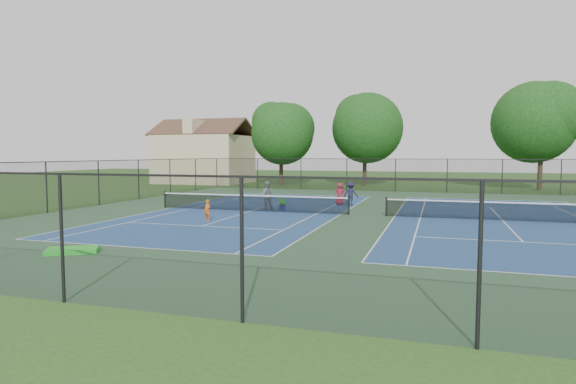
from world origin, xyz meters
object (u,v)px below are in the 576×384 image
(clapboard_house, at_px, (204,157))
(child_player, at_px, (207,210))
(tree_back_b, at_px, (365,125))
(instructor, at_px, (267,195))
(ball_hopper, at_px, (282,202))
(tree_back_d, at_px, (542,118))
(tree_back_a, at_px, (281,131))
(bystander_c, at_px, (340,194))
(bystander_b, at_px, (351,194))
(ball_crate, at_px, (282,208))

(clapboard_house, bearing_deg, child_player, -62.51)
(tree_back_b, relative_size, clapboard_house, 0.93)
(instructor, xyz_separation_m, ball_hopper, (1.11, -0.22, -0.35))
(tree_back_d, distance_m, instructor, 30.54)
(child_player, bearing_deg, tree_back_a, 122.64)
(tree_back_a, bearing_deg, bystander_c, -61.15)
(tree_back_a, xyz_separation_m, bystander_c, (10.43, -18.93, -5.27))
(clapboard_house, distance_m, instructor, 29.04)
(child_player, bearing_deg, tree_back_b, 105.31)
(tree_back_a, height_order, bystander_b, tree_back_a)
(tree_back_b, xyz_separation_m, bystander_b, (2.21, -21.21, -5.80))
(bystander_c, bearing_deg, clapboard_house, -34.28)
(tree_back_d, bearing_deg, child_player, -125.54)
(tree_back_b, xyz_separation_m, tree_back_d, (17.00, -2.00, 0.23))
(tree_back_a, height_order, instructor, tree_back_a)
(child_player, xyz_separation_m, instructor, (1.07, 5.97, 0.33))
(tree_back_d, height_order, bystander_b, tree_back_d)
(instructor, bearing_deg, child_player, 57.33)
(bystander_c, distance_m, ball_hopper, 4.93)
(child_player, distance_m, ball_hopper, 6.15)
(instructor, bearing_deg, tree_back_a, -96.50)
(instructor, height_order, ball_hopper, instructor)
(tree_back_a, height_order, tree_back_d, tree_back_d)
(child_player, distance_m, ball_crate, 6.16)
(bystander_b, height_order, ball_hopper, bystander_b)
(tree_back_b, bearing_deg, tree_back_d, -6.71)
(child_player, bearing_deg, bystander_c, 85.05)
(ball_hopper, bearing_deg, ball_crate, 0.00)
(instructor, height_order, bystander_c, instructor)
(tree_back_d, distance_m, ball_hopper, 30.08)
(bystander_c, distance_m, ball_crate, 4.96)
(tree_back_b, distance_m, ball_crate, 25.84)
(tree_back_d, bearing_deg, bystander_c, -129.44)
(tree_back_d, relative_size, ball_hopper, 23.75)
(clapboard_house, height_order, bystander_b, clapboard_house)
(child_player, height_order, bystander_b, bystander_b)
(bystander_b, height_order, bystander_c, bystander_b)
(clapboard_house, height_order, bystander_c, clapboard_house)
(tree_back_b, bearing_deg, ball_hopper, -93.10)
(tree_back_a, height_order, tree_back_b, tree_back_b)
(ball_crate, bearing_deg, clapboard_house, 126.34)
(bystander_b, bearing_deg, ball_hopper, 49.12)
(ball_crate, bearing_deg, tree_back_b, 86.90)
(bystander_c, bearing_deg, ball_hopper, 65.59)
(tree_back_d, xyz_separation_m, instructor, (-19.46, -22.77, -5.94))
(tree_back_a, relative_size, bystander_c, 5.99)
(tree_back_b, xyz_separation_m, bystander_c, (1.43, -20.93, -5.83))
(child_player, bearing_deg, tree_back_d, 76.32)
(instructor, relative_size, bystander_b, 1.11)
(instructor, distance_m, ball_hopper, 1.18)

